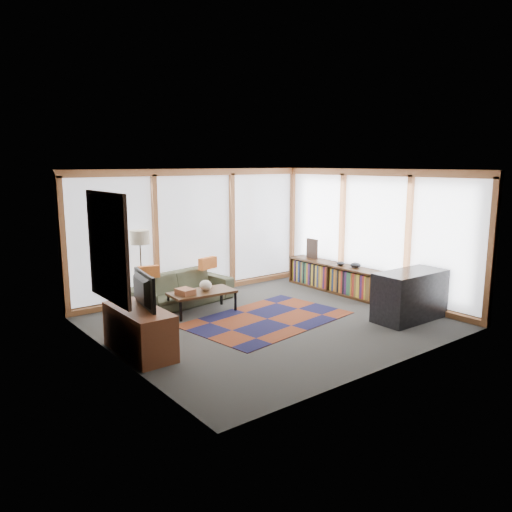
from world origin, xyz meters
TOP-DOWN VIEW (x-y plane):
  - ground at (0.00, 0.00)m, footprint 5.50×5.50m
  - room_envelope at (0.49, 0.56)m, footprint 5.52×5.02m
  - rug at (0.04, 0.12)m, footprint 3.00×2.16m
  - sofa at (-0.68, 1.91)m, footprint 2.18×1.09m
  - pillow_left at (-1.33, 1.95)m, footprint 0.43×0.22m
  - pillow_right at (-0.02, 1.95)m, footprint 0.44×0.22m
  - floor_lamp at (-1.35, 2.20)m, footprint 0.37×0.37m
  - coffee_table at (-0.65, 1.18)m, footprint 1.23×0.68m
  - book_stack at (-0.99, 1.18)m, footprint 0.30×0.35m
  - vase at (-0.56, 1.19)m, footprint 0.24×0.24m
  - bookshelf at (2.43, 0.81)m, footprint 0.43×2.39m
  - bowl_a at (2.46, 0.24)m, footprint 0.26×0.26m
  - bowl_b at (2.40, 0.59)m, footprint 0.20×0.20m
  - shelf_picture at (2.48, 1.54)m, footprint 0.06×0.34m
  - tv_console at (-2.42, 0.02)m, footprint 0.56×1.34m
  - television at (-2.39, 0.06)m, footprint 0.26×0.90m
  - bar_counter at (2.01, -1.40)m, footprint 1.37×0.66m

SIDE VIEW (x-z plane):
  - ground at x=0.00m, z-range 0.00..0.00m
  - rug at x=0.04m, z-range 0.00..0.01m
  - coffee_table at x=-0.65m, z-range 0.00..0.40m
  - bookshelf at x=2.43m, z-range 0.00..0.60m
  - sofa at x=-0.68m, z-range 0.00..0.61m
  - tv_console at x=-2.42m, z-range 0.00..0.67m
  - bar_counter at x=2.01m, z-range 0.00..0.86m
  - book_stack at x=-0.99m, z-range 0.40..0.50m
  - vase at x=-0.56m, z-range 0.40..0.60m
  - bowl_b at x=2.40m, z-range 0.60..0.68m
  - bowl_a at x=2.46m, z-range 0.60..0.71m
  - pillow_left at x=-1.33m, z-range 0.61..0.84m
  - pillow_right at x=-0.02m, z-range 0.61..0.84m
  - floor_lamp at x=-1.35m, z-range 0.00..1.48m
  - shelf_picture at x=2.48m, z-range 0.60..1.04m
  - television at x=-2.39m, z-range 0.67..1.18m
  - room_envelope at x=0.49m, z-range 0.23..2.85m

